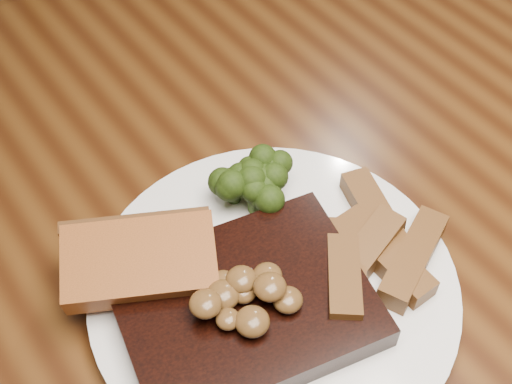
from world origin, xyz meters
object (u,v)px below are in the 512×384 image
at_px(dining_table, 266,272).
at_px(potato_wedges, 341,257).
at_px(chair_far, 96,25).
at_px(steak, 245,307).
at_px(plate, 274,291).
at_px(garlic_bread, 144,277).

bearing_deg(dining_table, potato_wedges, -84.16).
xyz_separation_m(chair_far, steak, (-0.19, -0.69, 0.27)).
bearing_deg(plate, potato_wedges, -15.60).
height_order(plate, garlic_bread, garlic_bread).
bearing_deg(garlic_bread, dining_table, 32.83).
height_order(steak, garlic_bread, steak).
bearing_deg(potato_wedges, dining_table, 95.84).
bearing_deg(potato_wedges, garlic_bread, 150.52).
distance_m(dining_table, plate, 0.13).
relative_size(chair_far, plate, 3.31).
xyz_separation_m(dining_table, steak, (-0.08, -0.07, 0.12)).
bearing_deg(chair_far, plate, 51.92).
bearing_deg(steak, plate, 24.77).
bearing_deg(chair_far, dining_table, 54.42).
relative_size(chair_far, steak, 5.28).
relative_size(dining_table, plate, 5.76).
height_order(chair_far, garlic_bread, chair_far).
height_order(chair_far, plate, chair_far).
distance_m(chair_far, garlic_bread, 0.72).
xyz_separation_m(dining_table, chair_far, (0.12, 0.61, -0.15)).
xyz_separation_m(steak, potato_wedges, (0.08, -0.01, -0.00)).
relative_size(chair_far, garlic_bread, 8.42).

